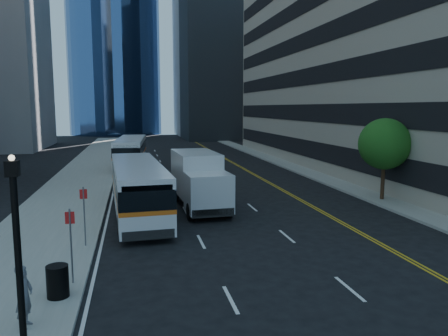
# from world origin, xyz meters

# --- Properties ---
(ground) EXTENTS (160.00, 160.00, 0.00)m
(ground) POSITION_xyz_m (0.00, 0.00, 0.00)
(ground) COLOR black
(ground) RESTS_ON ground
(sidewalk_west) EXTENTS (5.00, 90.00, 0.15)m
(sidewalk_west) POSITION_xyz_m (-10.50, 25.00, 0.07)
(sidewalk_west) COLOR gray
(sidewalk_west) RESTS_ON ground
(sidewalk_east) EXTENTS (2.00, 90.00, 0.15)m
(sidewalk_east) POSITION_xyz_m (9.00, 25.00, 0.07)
(sidewalk_east) COLOR gray
(sidewalk_east) RESTS_ON ground
(street_tree) EXTENTS (3.20, 3.20, 5.10)m
(street_tree) POSITION_xyz_m (9.00, 8.00, 3.64)
(street_tree) COLOR #332114
(street_tree) RESTS_ON sidewalk_east
(lamp_post) EXTENTS (0.28, 0.28, 4.56)m
(lamp_post) POSITION_xyz_m (-9.00, -6.00, 2.72)
(lamp_post) COLOR black
(lamp_post) RESTS_ON sidewalk_west
(bus_front) EXTENTS (3.18, 11.37, 2.90)m
(bus_front) POSITION_xyz_m (-6.16, 7.33, 1.58)
(bus_front) COLOR silver
(bus_front) RESTS_ON ground
(bus_rear) EXTENTS (3.25, 11.43, 2.91)m
(bus_rear) POSITION_xyz_m (-6.60, 27.50, 1.59)
(bus_rear) COLOR white
(bus_rear) RESTS_ON ground
(box_truck) EXTENTS (2.74, 6.93, 3.25)m
(box_truck) POSITION_xyz_m (-2.62, 8.44, 1.72)
(box_truck) COLOR silver
(box_truck) RESTS_ON ground
(trash_can) EXTENTS (0.76, 0.76, 0.99)m
(trash_can) POSITION_xyz_m (-8.69, -3.06, 0.65)
(trash_can) COLOR black
(trash_can) RESTS_ON sidewalk_west
(pedestrian) EXTENTS (0.51, 0.68, 1.69)m
(pedestrian) POSITION_xyz_m (-9.22, -4.83, 0.99)
(pedestrian) COLOR #5A5B62
(pedestrian) RESTS_ON sidewalk_west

